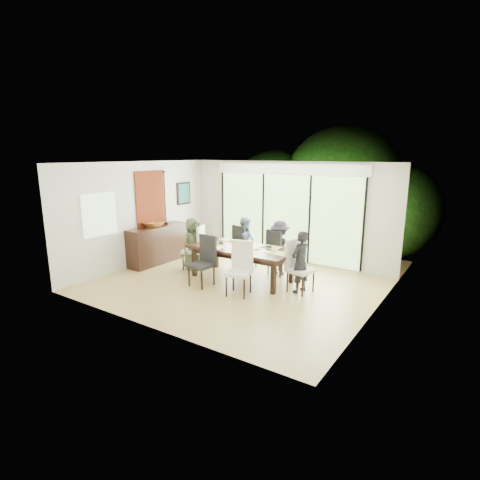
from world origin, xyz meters
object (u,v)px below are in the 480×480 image
Objects in this scene: vase at (245,245)px; bowl at (154,224)px; person_left_end at (193,244)px; chair_right_end at (301,266)px; chair_left_end at (193,247)px; person_far_right at (280,248)px; person_right_end at (300,262)px; chair_near_left at (201,261)px; chair_near_right at (239,269)px; chair_far_right at (280,252)px; cup_a at (221,240)px; cup_b at (245,247)px; laptop at (210,243)px; sideboard at (158,244)px; cup_c at (274,249)px; chair_far_left at (245,246)px; table_top at (242,249)px; person_far_left at (245,242)px.

bowl is at bearing -174.93° from vase.
chair_right_end is at bearing -77.99° from person_left_end.
person_far_right is at bearing 91.19° from chair_left_end.
chair_near_left is at bearing -53.35° from person_right_end.
vase is at bearing 63.08° from chair_near_left.
chair_left_end is 2.18m from chair_near_right.
chair_far_right is at bearing -55.27° from person_left_end.
cup_a is (-0.75, 0.10, -0.01)m from vase.
laptop is at bearing 180.00° from cup_b.
vase is 0.36× the size of laptop.
chair_near_right reaches higher than sideboard.
chair_far_right is 0.10m from person_far_right.
person_left_end is 10.40× the size of cup_c.
person_far_right is 0.94m from vase.
chair_far_left is at bearing 14.47° from chair_far_right.
table_top is at bearing -77.99° from person_left_end.
chair_far_left reaches higher than sideboard.
cup_b is (-0.40, -0.93, 0.16)m from person_far_right.
laptop is (-0.35, 0.77, 0.22)m from chair_near_left.
person_left_end is at bearing 101.27° from chair_right_end.
bowl is at bearing 111.15° from person_left_end.
cup_b is at bearing -16.39° from cup_a.
sideboard reaches higher than vase.
chair_near_left is at bearing -17.43° from bowl.
chair_near_right is 1.95m from person_far_left.
person_far_right is at bearing -118.81° from person_right_end.
sideboard is at bearing 37.20° from person_far_left.
chair_far_left is 8.87× the size of cup_c.
person_left_end is at bearing 142.36° from chair_near_left.
chair_far_left is 1.00× the size of chair_near_left.
person_right_end reaches higher than sideboard.
chair_far_right is at bearing 59.45° from chair_right_end.
vase is at bearing -79.07° from person_right_end.
person_far_left is (-0.95, 1.70, 0.10)m from chair_near_right.
chair_far_right is (1.00, 0.00, 0.00)m from chair_far_left.
cup_a is at bearing 167.91° from table_top.
chair_right_end reaches higher than laptop.
laptop is (-0.40, -0.95, 0.22)m from chair_far_left.
chair_far_left and chair_near_left have the same top height.
person_right_end is at bearing 101.27° from chair_right_end.
table_top is at bearing 132.24° from chair_far_left.
sideboard is (-4.16, -0.09, -0.06)m from chair_right_end.
chair_near_right is at bearing -35.47° from person_right_end.
table_top is 0.12m from vase.
person_far_right reaches higher than cup_b.
cup_c is 0.07× the size of sideboard.
chair_near_left is 2.30m from sideboard.
chair_near_left is 1.04m from cup_b.
sideboard is (-1.18, -0.09, -0.16)m from person_left_end.
person_far_left is at bearing 78.22° from chair_right_end.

